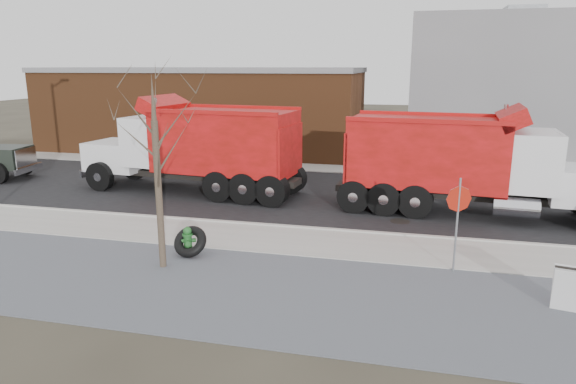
% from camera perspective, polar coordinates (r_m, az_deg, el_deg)
% --- Properties ---
extents(ground, '(120.00, 120.00, 0.00)m').
position_cam_1_polar(ground, '(15.85, 1.09, -5.91)').
color(ground, '#383328').
rests_on(ground, ground).
extents(gravel_verge, '(60.00, 5.00, 0.03)m').
position_cam_1_polar(gravel_verge, '(12.70, -2.36, -11.05)').
color(gravel_verge, slate).
rests_on(gravel_verge, ground).
extents(sidewalk, '(60.00, 2.50, 0.06)m').
position_cam_1_polar(sidewalk, '(16.07, 1.29, -5.52)').
color(sidewalk, '#9E9B93').
rests_on(sidewalk, ground).
extents(curb, '(60.00, 0.15, 0.11)m').
position_cam_1_polar(curb, '(17.27, 2.20, -4.05)').
color(curb, '#9E9B93').
rests_on(curb, ground).
extents(road, '(60.00, 9.40, 0.02)m').
position_cam_1_polar(road, '(21.78, 4.65, -0.41)').
color(road, black).
rests_on(road, ground).
extents(far_sidewalk, '(60.00, 2.00, 0.06)m').
position_cam_1_polar(far_sidewalk, '(27.29, 6.51, 2.51)').
color(far_sidewalk, '#9E9B93').
rests_on(far_sidewalk, ground).
extents(building_grey, '(12.00, 10.00, 8.00)m').
position_cam_1_polar(building_grey, '(33.12, 23.98, 10.34)').
color(building_grey, gray).
rests_on(building_grey, ground).
extents(building_brick, '(20.20, 8.20, 5.30)m').
position_cam_1_polar(building_brick, '(34.32, -9.29, 9.16)').
color(building_brick, brown).
rests_on(building_brick, ground).
extents(bare_tree, '(3.20, 3.20, 5.20)m').
position_cam_1_polar(bare_tree, '(13.72, -14.47, 4.76)').
color(bare_tree, '#382D23').
rests_on(bare_tree, ground).
extents(fire_hydrant, '(0.48, 0.48, 0.86)m').
position_cam_1_polar(fire_hydrant, '(15.21, -11.07, -5.47)').
color(fire_hydrant, '#245F2F').
rests_on(fire_hydrant, ground).
extents(truck_tire, '(1.04, 0.93, 0.90)m').
position_cam_1_polar(truck_tire, '(15.11, -10.81, -5.44)').
color(truck_tire, black).
rests_on(truck_tire, ground).
extents(stop_sign, '(0.65, 0.30, 2.57)m').
position_cam_1_polar(stop_sign, '(14.01, 18.38, -1.74)').
color(stop_sign, gray).
rests_on(stop_sign, ground).
extents(sandwich_board, '(0.82, 0.61, 1.03)m').
position_cam_1_polar(sandwich_board, '(13.14, 28.92, -9.49)').
color(sandwich_board, silver).
rests_on(sandwich_board, ground).
extents(dump_truck_red_a, '(10.06, 3.51, 3.97)m').
position_cam_1_polar(dump_truck_red_a, '(19.76, 19.03, 3.36)').
color(dump_truck_red_a, black).
rests_on(dump_truck_red_a, ground).
extents(dump_truck_red_b, '(9.89, 3.72, 4.07)m').
position_cam_1_polar(dump_truck_red_b, '(22.27, -10.02, 5.15)').
color(dump_truck_red_b, black).
rests_on(dump_truck_red_b, ground).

